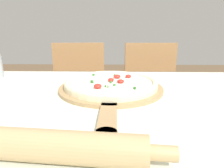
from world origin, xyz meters
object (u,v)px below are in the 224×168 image
Objects in this scene: pizza at (112,83)px; chair_left at (79,95)px; pizza_peel at (112,90)px; chair_right at (151,95)px; rolling_pin at (55,146)px.

chair_left reaches higher than pizza.
pizza_peel is 0.63× the size of chair_left.
chair_right is at bearing 69.00° from pizza_peel.
chair_right is at bearing 72.03° from rolling_pin.
pizza is 0.42m from rolling_pin.
rolling_pin reaches higher than pizza_peel.
pizza_peel is 0.63× the size of chair_right.
chair_right is (0.36, 1.10, -0.28)m from rolling_pin.
rolling_pin is 0.46× the size of chair_right.
chair_left reaches higher than pizza_peel.
pizza_peel is at bearing -74.46° from chair_left.
pizza is 0.38× the size of chair_left.
pizza_peel is 1.63× the size of pizza.
pizza is 0.79m from chair_left.
rolling_pin is 0.46× the size of chair_left.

